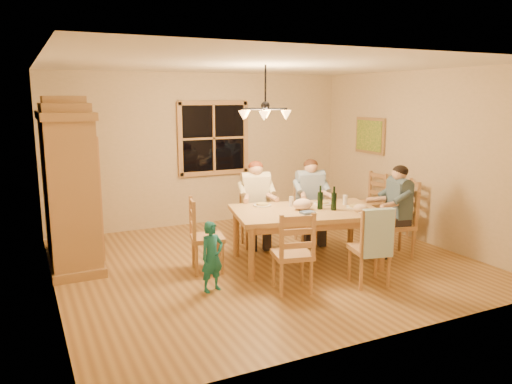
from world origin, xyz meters
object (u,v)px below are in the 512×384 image
chair_far_right (310,224)px  chair_end_right (396,236)px  armoire (70,190)px  chair_near_left (292,267)px  chair_end_left (208,249)px  wine_bottle_b (334,198)px  dining_table (306,217)px  chair_near_right (369,260)px  adult_woman (256,193)px  chandelier (265,113)px  wine_bottle_a (320,197)px  child (212,257)px  chair_far_left (256,227)px  adult_slate_man (398,199)px  chair_spare_back (369,212)px  chair_spare_front (401,222)px  adult_plaid_man (310,191)px

chair_far_right → chair_end_right: same height
armoire → chair_near_left: armoire is taller
chair_end_left → wine_bottle_b: bearing=86.6°
chair_far_right → chair_end_left: same height
dining_table → chair_end_right: size_ratio=2.22×
chair_near_right → adult_woman: bearing=117.9°
chandelier → wine_bottle_a: (0.69, -0.32, -1.15)m
chair_far_right → armoire: bearing=5.0°
wine_bottle_b → child: size_ratio=0.39×
chair_near_right → dining_table: bearing=117.9°
chair_far_left → chair_end_left: (-1.06, -0.73, 0.00)m
chair_far_left → adult_slate_man: bearing=153.4°
armoire → chair_far_right: size_ratio=2.32×
chair_near_right → wine_bottle_b: (0.04, 0.85, 0.62)m
chair_end_right → chair_spare_back: 1.52m
chair_near_left → chair_spare_front: same height
chair_near_right → chandelier: bearing=133.5°
chair_spare_back → chair_end_right: bearing=152.0°
chair_far_right → adult_slate_man: adult_slate_man is taller
chair_near_left → wine_bottle_b: (1.01, 0.63, 0.62)m
chair_end_right → chair_end_left: bearing=90.0°
armoire → adult_slate_man: armoire is taller
dining_table → chair_spare_back: size_ratio=2.22×
adult_plaid_man → chair_near_left: bearing=64.8°
chair_near_right → chair_end_right: (1.06, 0.73, 0.00)m
chair_near_left → adult_woman: size_ratio=1.13×
chandelier → chair_spare_front: (2.45, -0.00, -1.77)m
chair_near_left → chair_near_right: same height
chair_end_right → adult_slate_man: size_ratio=1.13×
chair_far_left → adult_slate_man: (1.63, -1.32, 0.54)m
adult_slate_man → wine_bottle_b: (-1.02, 0.12, 0.08)m
chandelier → chair_near_left: chandelier is taller
chandelier → armoire: 2.82m
armoire → chair_end_left: bearing=-32.2°
chair_end_left → chair_spare_back: (3.29, 0.80, 0.00)m
armoire → chandelier: bearing=-22.7°
chair_spare_front → chair_spare_back: size_ratio=1.00×
adult_woman → armoire: bearing=6.7°
chair_far_right → chair_near_right: 1.88m
child → chair_spare_back: bearing=7.4°
chair_near_left → adult_slate_man: size_ratio=1.13×
chair_near_left → chair_end_left: same height
dining_table → chair_end_left: (-1.35, 0.30, -0.36)m
adult_plaid_man → wine_bottle_a: 0.96m
armoire → chair_spare_back: bearing=-2.3°
chandelier → chair_far_right: size_ratio=0.78×
chair_end_left → chair_end_right: bearing=90.0°
adult_plaid_man → adult_woman: bearing=0.0°
chair_near_right → chair_spare_back: bearing=64.2°
chandelier → chair_spare_back: 3.13m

